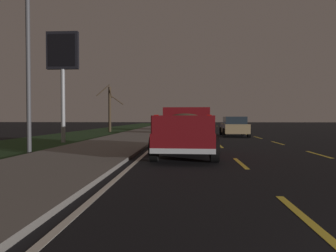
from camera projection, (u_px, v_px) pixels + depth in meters
name	position (u px, v px, depth m)	size (l,w,h in m)	color
ground	(225.00, 134.00, 28.49)	(144.00, 144.00, 0.00)	black
sidewalk_shoulder	(144.00, 133.00, 28.94)	(108.00, 4.00, 0.12)	slate
grass_verge	(91.00, 133.00, 29.24)	(108.00, 6.00, 0.01)	#1E3819
lane_markings	(191.00, 132.00, 31.69)	(108.00, 7.04, 0.01)	yellow
pickup_truck	(186.00, 130.00, 12.18)	(5.49, 2.41, 1.87)	maroon
sedan_tan	(234.00, 126.00, 24.62)	(4.44, 2.09, 1.54)	#9E845B
sedan_blue	(189.00, 124.00, 34.64)	(4.43, 2.08, 1.54)	navy
gas_price_sign	(63.00, 60.00, 18.42)	(0.27, 1.90, 6.51)	#99999E
street_light_near	(35.00, 46.00, 12.82)	(0.36, 1.97, 7.22)	#4C4C51
bare_tree_far	(110.00, 108.00, 32.25)	(0.85, 2.65, 4.91)	#423323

